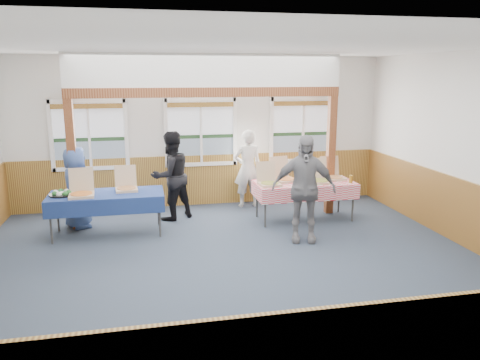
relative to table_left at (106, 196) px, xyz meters
name	(u,v)px	position (x,y,z in m)	size (l,w,h in m)	color
floor	(231,265)	(1.91, -1.84, -0.70)	(8.00, 8.00, 0.00)	#273240
ceiling	(230,46)	(1.91, -1.84, 2.50)	(8.00, 8.00, 0.00)	white
wall_back	(201,132)	(1.91, 1.66, 0.90)	(8.00, 8.00, 0.00)	silver
wall_front	(320,247)	(1.91, -5.34, 0.90)	(8.00, 8.00, 0.00)	silver
wall_right	(475,152)	(5.91, -1.84, 0.90)	(8.00, 8.00, 0.00)	silver
wainscot_back	(202,180)	(1.91, 1.64, -0.15)	(7.98, 0.05, 1.10)	brown
wainscot_right	(466,214)	(5.88, -1.84, -0.15)	(0.05, 6.98, 1.10)	brown
window_left	(89,131)	(-0.39, 1.62, 0.97)	(1.56, 0.10, 1.46)	white
window_mid	(201,129)	(1.91, 1.62, 0.97)	(1.56, 0.10, 1.46)	white
window_right	(303,126)	(4.21, 1.62, 0.97)	(1.56, 0.10, 1.46)	white
post_left	(73,165)	(-0.59, 0.46, 0.50)	(0.15, 0.15, 2.40)	#5A2914
post_right	(331,156)	(4.41, 0.46, 0.50)	(0.15, 0.15, 2.40)	#5A2914
cross_beam	(208,92)	(1.91, 0.46, 1.79)	(5.15, 0.18, 0.18)	#5A2914
table_left	(106,196)	(0.00, 0.00, 0.00)	(2.10, 1.18, 0.76)	#353535
table_right	(305,185)	(3.75, 0.12, 0.00)	(2.02, 1.07, 0.76)	#353535
pizza_box_a	(82,192)	(-0.40, -0.11, 0.12)	(0.45, 0.54, 0.46)	#D6AE8F
pizza_box_b	(126,187)	(0.35, 0.16, 0.12)	(0.42, 0.50, 0.42)	#D6AE8F
pizza_box_c	(269,182)	(2.99, 0.02, 0.12)	(0.42, 0.49, 0.42)	#D6AE8F
pizza_box_d	(284,177)	(3.39, 0.31, 0.12)	(0.53, 0.59, 0.45)	#D6AE8F
pizza_box_e	(318,179)	(4.00, 0.04, 0.12)	(0.44, 0.52, 0.44)	#D6AE8F
pizza_box_f	(333,176)	(4.39, 0.26, 0.12)	(0.41, 0.49, 0.43)	#D6AE8F
veggie_tray	(62,194)	(-0.75, 0.00, 0.08)	(0.43, 0.43, 0.10)	black
drink_glass	(351,179)	(4.60, -0.13, 0.13)	(0.07, 0.07, 0.15)	#966919
woman_white	(248,169)	(2.86, 1.26, 0.13)	(0.61, 0.40, 1.68)	silver
woman_black	(171,176)	(1.18, 0.69, 0.17)	(0.85, 0.66, 1.75)	black
man_blue	(76,188)	(-0.57, 0.53, 0.06)	(0.75, 0.49, 1.53)	#3C5696
person_grey	(304,189)	(3.32, -1.03, 0.22)	(1.08, 0.45, 1.84)	slate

